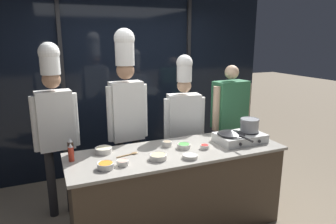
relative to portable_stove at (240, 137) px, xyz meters
name	(u,v)px	position (x,y,z in m)	size (l,w,h in m)	color
window_wall_back	(130,83)	(-0.75, 1.77, 0.41)	(4.52, 0.09, 2.70)	black
demo_counter	(177,189)	(-0.75, 0.04, -0.49)	(2.24, 0.76, 0.89)	#4C3D2D
portable_stove	(240,137)	(0.00, 0.00, 0.00)	(0.53, 0.36, 0.11)	silver
frying_pan	(231,132)	(-0.12, 0.00, 0.08)	(0.30, 0.52, 0.05)	#232326
stock_pot	(250,125)	(0.12, 0.00, 0.13)	(0.23, 0.21, 0.15)	#93969B
squeeze_bottle_chili	(71,153)	(-1.79, 0.17, 0.03)	(0.05, 0.05, 0.18)	red
squeeze_bottle_soy	(71,147)	(-1.78, 0.33, 0.03)	(0.06, 0.06, 0.17)	#332319
prep_bowl_bell_pepper	(205,147)	(-0.47, -0.04, -0.03)	(0.09, 0.09, 0.04)	silver
prep_bowl_shrimp	(123,162)	(-1.37, -0.12, -0.02)	(0.11, 0.11, 0.05)	silver
prep_bowl_ginger	(158,156)	(-1.02, -0.11, -0.02)	(0.17, 0.17, 0.05)	silver
prep_bowl_mushrooms	(167,143)	(-0.80, 0.19, -0.02)	(0.10, 0.10, 0.06)	silver
prep_bowl_noodles	(104,150)	(-1.47, 0.26, -0.02)	(0.17, 0.17, 0.06)	silver
prep_bowl_rice	(190,156)	(-0.72, -0.21, -0.03)	(0.15, 0.15, 0.04)	silver
prep_bowl_scallions	(184,146)	(-0.66, 0.06, -0.02)	(0.15, 0.15, 0.05)	silver
prep_bowl_carrots	(106,165)	(-1.52, -0.13, -0.02)	(0.15, 0.15, 0.06)	silver
serving_spoon_slotted	(132,154)	(-1.22, 0.10, -0.04)	(0.23, 0.08, 0.02)	olive
chef_head	(55,115)	(-1.88, 0.79, 0.26)	(0.49, 0.23, 1.98)	#232326
chef_sous	(126,102)	(-1.10, 0.69, 0.35)	(0.49, 0.23, 2.12)	#232326
chef_line	(184,117)	(-0.36, 0.70, 0.11)	(0.53, 0.27, 1.82)	#232326
person_guest	(230,113)	(0.39, 0.77, 0.06)	(0.62, 0.29, 1.67)	#2D3856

